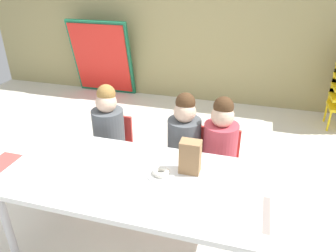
% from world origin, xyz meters
% --- Properties ---
extents(ground_plane, '(6.21, 4.51, 0.02)m').
position_xyz_m(ground_plane, '(-0.00, -0.01, -0.01)').
color(ground_plane, silver).
extents(back_wall, '(6.21, 0.10, 2.45)m').
position_xyz_m(back_wall, '(0.00, 2.25, 1.23)').
color(back_wall, tan).
rests_on(back_wall, ground_plane).
extents(craft_table, '(1.61, 0.79, 0.58)m').
position_xyz_m(craft_table, '(0.19, -0.55, 0.53)').
color(craft_table, white).
rests_on(craft_table, ground_plane).
extents(seated_child_near_camera, '(0.32, 0.31, 0.92)m').
position_xyz_m(seated_child_near_camera, '(-0.25, 0.07, 0.55)').
color(seated_child_near_camera, red).
rests_on(seated_child_near_camera, ground_plane).
extents(seated_child_middle_seat, '(0.32, 0.32, 0.92)m').
position_xyz_m(seated_child_middle_seat, '(0.39, 0.07, 0.55)').
color(seated_child_middle_seat, red).
rests_on(seated_child_middle_seat, ground_plane).
extents(seated_child_far_right, '(0.32, 0.32, 0.92)m').
position_xyz_m(seated_child_far_right, '(0.67, 0.07, 0.55)').
color(seated_child_far_right, red).
rests_on(seated_child_far_right, ground_plane).
extents(folded_activity_table, '(0.90, 0.29, 1.09)m').
position_xyz_m(folded_activity_table, '(-1.30, 2.05, 0.54)').
color(folded_activity_table, '#19724C').
rests_on(folded_activity_table, ground_plane).
extents(paper_bag_brown, '(0.13, 0.09, 0.22)m').
position_xyz_m(paper_bag_brown, '(0.54, -0.41, 0.69)').
color(paper_bag_brown, '#9E754C').
rests_on(paper_bag_brown, craft_table).
extents(paper_plate_near_edge, '(0.18, 0.18, 0.01)m').
position_xyz_m(paper_plate_near_edge, '(0.37, -0.50, 0.59)').
color(paper_plate_near_edge, white).
rests_on(paper_plate_near_edge, craft_table).
extents(donut_powdered_on_plate, '(0.11, 0.11, 0.03)m').
position_xyz_m(donut_powdered_on_plate, '(0.37, -0.50, 0.61)').
color(donut_powdered_on_plate, white).
rests_on(donut_powdered_on_plate, craft_table).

